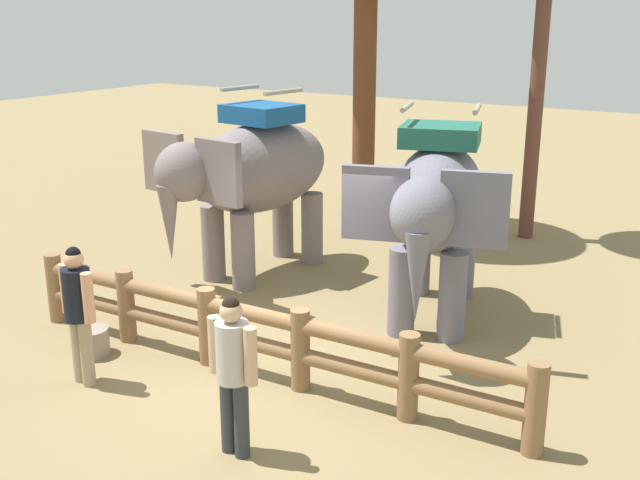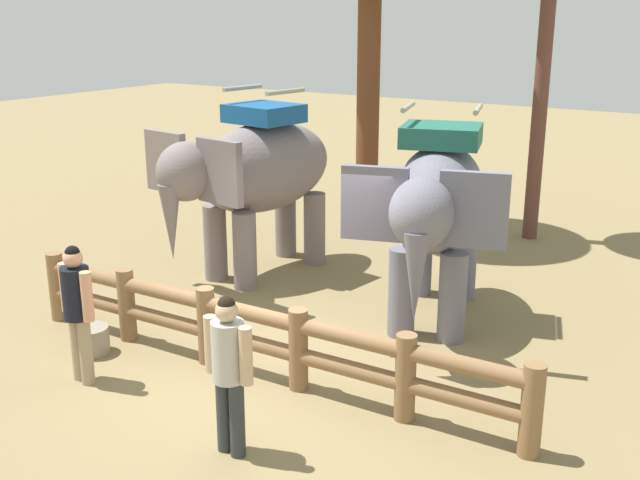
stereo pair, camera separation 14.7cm
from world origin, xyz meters
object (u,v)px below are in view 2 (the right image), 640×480
(elephant_near_left, at_px, (255,173))
(feed_bucket, at_px, (91,340))
(elephant_center, at_px, (436,205))
(tourist_woman_in_black, at_px, (229,364))
(tourist_man_in_blue, at_px, (77,304))
(log_fence, at_px, (251,332))

(elephant_near_left, relative_size, feed_bucket, 7.76)
(elephant_center, relative_size, feed_bucket, 7.71)
(tourist_woman_in_black, bearing_deg, elephant_near_left, 124.24)
(elephant_center, distance_m, feed_bucket, 5.22)
(elephant_center, distance_m, tourist_woman_in_black, 4.53)
(elephant_center, relative_size, tourist_woman_in_black, 2.17)
(tourist_man_in_blue, xyz_separation_m, feed_bucket, (-0.57, 0.62, -0.85))
(log_fence, relative_size, tourist_man_in_blue, 4.15)
(log_fence, distance_m, tourist_man_in_blue, 2.16)
(log_fence, xyz_separation_m, feed_bucket, (-2.26, -0.66, -0.41))
(tourist_woman_in_black, bearing_deg, feed_bucket, 164.15)
(elephant_near_left, distance_m, elephant_center, 3.54)
(tourist_man_in_blue, bearing_deg, feed_bucket, 132.47)
(elephant_center, distance_m, tourist_man_in_blue, 5.13)
(elephant_center, bearing_deg, tourist_man_in_blue, -124.73)
(tourist_woman_in_black, xyz_separation_m, tourist_man_in_blue, (-2.61, 0.28, 0.01))
(elephant_near_left, height_order, feed_bucket, elephant_near_left)
(log_fence, bearing_deg, feed_bucket, -163.78)
(tourist_woman_in_black, height_order, tourist_man_in_blue, tourist_man_in_blue)
(feed_bucket, bearing_deg, log_fence, 16.22)
(tourist_woman_in_black, distance_m, tourist_man_in_blue, 2.63)
(log_fence, bearing_deg, elephant_center, 67.34)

